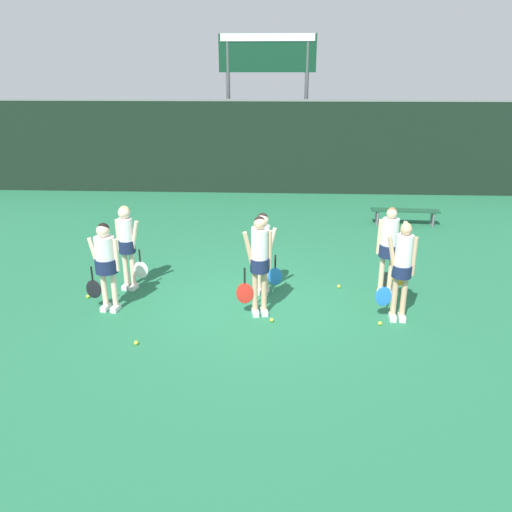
# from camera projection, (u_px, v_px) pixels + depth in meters

# --- Properties ---
(ground_plane) EXTENTS (140.00, 140.00, 0.00)m
(ground_plane) POSITION_uv_depth(u_px,v_px,m) (256.00, 302.00, 9.45)
(ground_plane) COLOR #216642
(fence_windscreen) EXTENTS (60.00, 0.08, 3.25)m
(fence_windscreen) POSITION_uv_depth(u_px,v_px,m) (270.00, 147.00, 17.44)
(fence_windscreen) COLOR black
(fence_windscreen) RESTS_ON ground_plane
(scoreboard) EXTENTS (3.36, 0.15, 5.33)m
(scoreboard) POSITION_uv_depth(u_px,v_px,m) (267.00, 71.00, 17.33)
(scoreboard) COLOR #515156
(scoreboard) RESTS_ON ground_plane
(bench_courtside) EXTENTS (1.90, 0.46, 0.44)m
(bench_courtside) POSITION_uv_depth(u_px,v_px,m) (405.00, 212.00, 14.12)
(bench_courtside) COLOR #19472D
(bench_courtside) RESTS_ON ground_plane
(player_0) EXTENTS (0.68, 0.40, 1.65)m
(player_0) POSITION_uv_depth(u_px,v_px,m) (106.00, 259.00, 8.82)
(player_0) COLOR beige
(player_0) RESTS_ON ground_plane
(player_1) EXTENTS (0.62, 0.34, 1.82)m
(player_1) POSITION_uv_depth(u_px,v_px,m) (259.00, 258.00, 8.62)
(player_1) COLOR tan
(player_1) RESTS_ON ground_plane
(player_2) EXTENTS (0.61, 0.33, 1.76)m
(player_2) POSITION_uv_depth(u_px,v_px,m) (402.00, 265.00, 8.45)
(player_2) COLOR tan
(player_2) RESTS_ON ground_plane
(player_3) EXTENTS (0.60, 0.33, 1.70)m
(player_3) POSITION_uv_depth(u_px,v_px,m) (127.00, 241.00, 9.71)
(player_3) COLOR beige
(player_3) RESTS_ON ground_plane
(player_4) EXTENTS (0.60, 0.33, 1.62)m
(player_4) POSITION_uv_depth(u_px,v_px,m) (263.00, 247.00, 9.53)
(player_4) COLOR beige
(player_4) RESTS_ON ground_plane
(player_5) EXTENTS (0.64, 0.35, 1.75)m
(player_5) POSITION_uv_depth(u_px,v_px,m) (389.00, 245.00, 9.41)
(player_5) COLOR beige
(player_5) RESTS_ON ground_plane
(tennis_ball_0) EXTENTS (0.07, 0.07, 0.07)m
(tennis_ball_0) POSITION_uv_depth(u_px,v_px,m) (136.00, 343.00, 7.95)
(tennis_ball_0) COLOR #CCE033
(tennis_ball_0) RESTS_ON ground_plane
(tennis_ball_1) EXTENTS (0.07, 0.07, 0.07)m
(tennis_ball_1) POSITION_uv_depth(u_px,v_px,m) (380.00, 323.00, 8.58)
(tennis_ball_1) COLOR #CCE033
(tennis_ball_1) RESTS_ON ground_plane
(tennis_ball_2) EXTENTS (0.07, 0.07, 0.07)m
(tennis_ball_2) POSITION_uv_depth(u_px,v_px,m) (88.00, 296.00, 9.60)
(tennis_ball_2) COLOR #CCE033
(tennis_ball_2) RESTS_ON ground_plane
(tennis_ball_3) EXTENTS (0.07, 0.07, 0.07)m
(tennis_ball_3) POSITION_uv_depth(u_px,v_px,m) (339.00, 286.00, 10.06)
(tennis_ball_3) COLOR #CCE033
(tennis_ball_3) RESTS_ON ground_plane
(tennis_ball_4) EXTENTS (0.07, 0.07, 0.07)m
(tennis_ball_4) POSITION_uv_depth(u_px,v_px,m) (272.00, 320.00, 8.69)
(tennis_ball_4) COLOR #CCE033
(tennis_ball_4) RESTS_ON ground_plane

